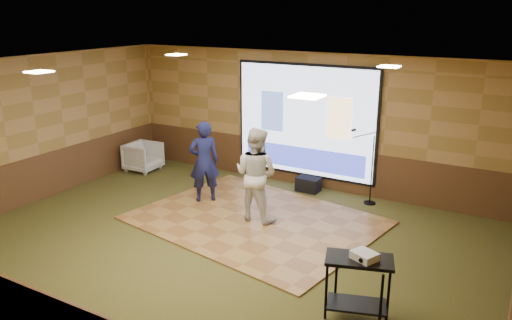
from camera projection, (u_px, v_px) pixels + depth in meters
The scene contains 17 objects.
ground at pixel (220, 244), 8.57m from camera, with size 9.00×9.00×0.00m, color #2E3D1B.
room_shell at pixel (218, 125), 7.96m from camera, with size 9.04×7.04×3.02m.
wainscot_back at pixel (304, 165), 11.33m from camera, with size 9.00×0.04×0.95m, color #52301B.
wainscot_left at pixel (43, 176), 10.55m from camera, with size 0.04×7.00×0.95m, color #52301B.
projector_screen at pixel (305, 122), 11.00m from camera, with size 3.32×0.06×2.52m.
downlight_nw at pixel (176, 55), 10.24m from camera, with size 0.32×0.32×0.02m, color #FFE4BF.
downlight_ne at pixel (389, 67), 8.17m from camera, with size 0.32×0.32×0.02m, color #FFE4BF.
downlight_sw at pixel (39, 72), 7.50m from camera, with size 0.32×0.32×0.02m, color #FFE4BF.
downlight_se at pixel (307, 96), 5.42m from camera, with size 0.32×0.32×0.02m, color #FFE4BF.
dance_floor at pixel (255, 220), 9.51m from camera, with size 4.34×3.31×0.03m, color olive.
player_left at pixel (204, 161), 10.21m from camera, with size 0.62×0.41×1.69m, color #161945.
player_right at pixel (256, 174), 9.29m from camera, with size 0.87×0.68×1.78m, color beige.
av_table at pixel (358, 278), 6.33m from camera, with size 0.84×0.44×0.89m.
projector at pixel (364, 256), 6.20m from camera, with size 0.29×0.25×0.10m, color silver.
mic_stand at pixel (368, 180), 10.25m from camera, with size 0.61×0.25×1.55m.
banquet_chair at pixel (143, 157), 12.37m from camera, with size 0.75×0.77×0.71m, color gray.
duffel_bag at pixel (308, 184), 11.02m from camera, with size 0.50×0.33×0.31m, color black.
Camera 1 is at (4.37, -6.46, 3.89)m, focal length 35.00 mm.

